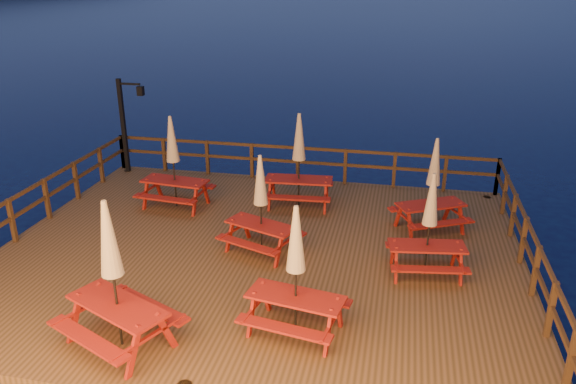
% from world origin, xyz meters
% --- Properties ---
extents(ground, '(500.00, 500.00, 0.00)m').
position_xyz_m(ground, '(0.00, 0.00, 0.00)').
color(ground, black).
rests_on(ground, ground).
extents(deck, '(12.00, 10.00, 0.40)m').
position_xyz_m(deck, '(0.00, 0.00, 0.20)').
color(deck, '#473117').
rests_on(deck, ground).
extents(deck_piles, '(11.44, 9.44, 1.40)m').
position_xyz_m(deck_piles, '(0.00, 0.00, -0.30)').
color(deck_piles, '#372511').
rests_on(deck_piles, ground).
extents(railing, '(11.80, 9.75, 1.10)m').
position_xyz_m(railing, '(0.00, 1.78, 1.16)').
color(railing, '#372511').
rests_on(railing, deck).
extents(lamp_post, '(0.85, 0.18, 3.00)m').
position_xyz_m(lamp_post, '(-5.39, 4.55, 2.20)').
color(lamp_post, black).
rests_on(lamp_post, deck).
extents(picnic_table_0, '(2.12, 1.99, 2.39)m').
position_xyz_m(picnic_table_0, '(3.90, 1.99, 1.64)').
color(picnic_table_0, maroon).
rests_on(picnic_table_0, deck).
extents(picnic_table_1, '(1.94, 1.70, 2.46)m').
position_xyz_m(picnic_table_1, '(1.44, -2.86, 1.68)').
color(picnic_table_1, maroon).
rests_on(picnic_table_1, deck).
extents(picnic_table_2, '(1.92, 1.62, 2.60)m').
position_xyz_m(picnic_table_2, '(0.40, 2.90, 1.75)').
color(picnic_table_2, maroon).
rests_on(picnic_table_2, deck).
extents(picnic_table_3, '(2.01, 1.84, 2.34)m').
position_xyz_m(picnic_table_3, '(0.08, 0.01, 1.62)').
color(picnic_table_3, maroon).
rests_on(picnic_table_3, deck).
extents(picnic_table_4, '(2.37, 2.21, 2.71)m').
position_xyz_m(picnic_table_4, '(-1.45, -3.85, 1.81)').
color(picnic_table_4, maroon).
rests_on(picnic_table_4, deck).
extents(picnic_table_5, '(1.92, 1.64, 2.55)m').
position_xyz_m(picnic_table_5, '(-2.89, 2.15, 1.72)').
color(picnic_table_5, maroon).
rests_on(picnic_table_5, deck).
extents(picnic_table_6, '(1.77, 1.53, 2.29)m').
position_xyz_m(picnic_table_6, '(3.76, -0.27, 1.59)').
color(picnic_table_6, maroon).
rests_on(picnic_table_6, deck).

